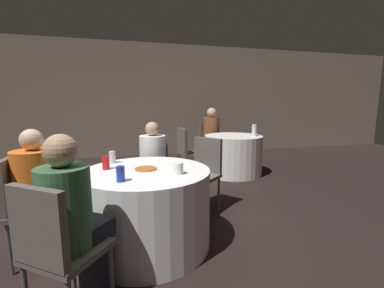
# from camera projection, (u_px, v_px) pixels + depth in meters

# --- Properties ---
(ground_plane) EXTENTS (16.00, 16.00, 0.00)m
(ground_plane) POSITION_uv_depth(u_px,v_px,m) (134.00, 242.00, 2.49)
(ground_plane) COLOR black
(wall_back) EXTENTS (16.00, 0.06, 2.80)m
(wall_back) POSITION_uv_depth(u_px,v_px,m) (125.00, 100.00, 6.35)
(wall_back) COLOR #7A6B5B
(wall_back) RESTS_ON ground_plane
(table_near) EXTENTS (1.17, 1.17, 0.73)m
(table_near) POSITION_uv_depth(u_px,v_px,m) (147.00, 208.00, 2.40)
(table_near) COLOR white
(table_near) RESTS_ON ground_plane
(table_far) EXTENTS (1.08, 1.08, 0.73)m
(table_far) POSITION_uv_depth(u_px,v_px,m) (233.00, 155.00, 4.86)
(table_far) COLOR white
(table_far) RESTS_ON ground_plane
(chair_near_northeast) EXTENTS (0.56, 0.56, 0.91)m
(chair_near_northeast) POSITION_uv_depth(u_px,v_px,m) (204.00, 167.00, 3.18)
(chair_near_northeast) COLOR #59514C
(chair_near_northeast) RESTS_ON ground_plane
(chair_near_southwest) EXTENTS (0.56, 0.56, 0.91)m
(chair_near_southwest) POSITION_uv_depth(u_px,v_px,m) (54.00, 243.00, 1.45)
(chair_near_southwest) COLOR #59514C
(chair_near_southwest) RESTS_ON ground_plane
(chair_near_north) EXTENTS (0.46, 0.47, 0.91)m
(chair_near_north) POSITION_uv_depth(u_px,v_px,m) (154.00, 164.00, 3.35)
(chair_near_north) COLOR #59514C
(chair_near_north) RESTS_ON ground_plane
(chair_near_west) EXTENTS (0.41, 0.40, 0.91)m
(chair_near_west) POSITION_uv_depth(u_px,v_px,m) (25.00, 199.00, 2.11)
(chair_near_west) COLOR #59514C
(chair_near_west) RESTS_ON ground_plane
(chair_far_west) EXTENTS (0.46, 0.46, 0.91)m
(chair_far_west) POSITION_uv_depth(u_px,v_px,m) (187.00, 149.00, 4.45)
(chair_far_west) COLOR #59514C
(chair_far_west) RESTS_ON ground_plane
(chair_far_north) EXTENTS (0.46, 0.46, 0.91)m
(chair_far_north) POSITION_uv_depth(u_px,v_px,m) (209.00, 139.00, 5.69)
(chair_far_north) COLOR #59514C
(chair_far_north) RESTS_ON ground_plane
(person_white_shirt) EXTENTS (0.36, 0.50, 1.11)m
(person_white_shirt) POSITION_uv_depth(u_px,v_px,m) (153.00, 166.00, 3.18)
(person_white_shirt) COLOR black
(person_white_shirt) RESTS_ON ground_plane
(person_orange_shirt) EXTENTS (0.51, 0.33, 1.13)m
(person_orange_shirt) POSITION_uv_depth(u_px,v_px,m) (47.00, 195.00, 2.15)
(person_orange_shirt) COLOR #33384C
(person_orange_shirt) RESTS_ON ground_plane
(person_floral_shirt) EXTENTS (0.38, 0.51, 1.23)m
(person_floral_shirt) POSITION_uv_depth(u_px,v_px,m) (213.00, 136.00, 5.54)
(person_floral_shirt) COLOR #33384C
(person_floral_shirt) RESTS_ON ground_plane
(person_green_jacket) EXTENTS (0.42, 0.45, 1.17)m
(person_green_jacket) POSITION_uv_depth(u_px,v_px,m) (77.00, 225.00, 1.61)
(person_green_jacket) COLOR black
(person_green_jacket) RESTS_ON ground_plane
(pizza_plate_near) EXTENTS (0.25, 0.25, 0.02)m
(pizza_plate_near) POSITION_uv_depth(u_px,v_px,m) (146.00, 169.00, 2.34)
(pizza_plate_near) COLOR white
(pizza_plate_near) RESTS_ON table_near
(soda_can_blue) EXTENTS (0.07, 0.07, 0.12)m
(soda_can_blue) POSITION_uv_depth(u_px,v_px,m) (121.00, 174.00, 1.99)
(soda_can_blue) COLOR #1E38A5
(soda_can_blue) RESTS_ON table_near
(soda_can_red) EXTENTS (0.07, 0.07, 0.12)m
(soda_can_red) POSITION_uv_depth(u_px,v_px,m) (106.00, 163.00, 2.35)
(soda_can_red) COLOR red
(soda_can_red) RESTS_ON table_near
(soda_can_silver) EXTENTS (0.07, 0.07, 0.12)m
(soda_can_silver) POSITION_uv_depth(u_px,v_px,m) (112.00, 157.00, 2.60)
(soda_can_silver) COLOR silver
(soda_can_silver) RESTS_ON table_near
(cup_near) EXTENTS (0.09, 0.09, 0.10)m
(cup_near) POSITION_uv_depth(u_px,v_px,m) (178.00, 168.00, 2.20)
(cup_near) COLOR white
(cup_near) RESTS_ON table_near
(bottle_far) EXTENTS (0.09, 0.09, 0.21)m
(bottle_far) POSITION_uv_depth(u_px,v_px,m) (254.00, 130.00, 4.73)
(bottle_far) COLOR silver
(bottle_far) RESTS_ON table_far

